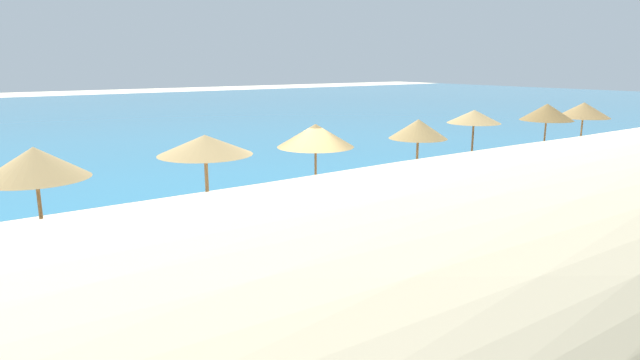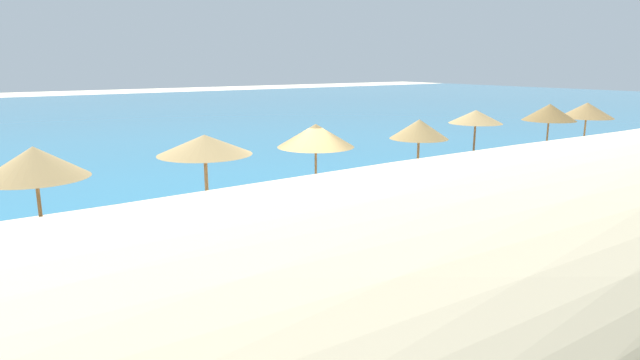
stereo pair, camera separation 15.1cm
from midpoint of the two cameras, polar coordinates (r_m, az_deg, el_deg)
The scene contains 14 objects.
ground_plane at distance 14.96m, azimuth -1.38°, elevation -4.64°, with size 160.00×160.00×0.00m, color beige.
sea_water at distance 48.99m, azimuth -26.18°, elevation 6.07°, with size 160.00×62.21×0.01m, color teal.
dune_ridge at distance 7.37m, azimuth 12.92°, elevation -10.61°, with size 51.84×5.99×3.10m, color beige.
beach_umbrella_3 at distance 13.02m, azimuth -28.50°, elevation 1.60°, with size 2.24×2.24×2.64m.
beach_umbrella_4 at distance 13.98m, azimuth -12.50°, elevation 3.66°, with size 2.43×2.43×2.60m.
beach_umbrella_5 at distance 15.92m, azimuth -0.75°, elevation 4.78°, with size 2.31×2.31×2.62m.
beach_umbrella_6 at distance 18.11m, azimuth 10.23°, elevation 5.38°, with size 1.95×1.95×2.56m.
beach_umbrella_7 at distance 21.08m, azimuth 15.95°, elevation 6.53°, with size 2.01×2.01×2.65m.
beach_umbrella_8 at distance 23.96m, azimuth 22.94°, elevation 6.71°, with size 2.14×2.14×2.74m.
beach_umbrella_9 at distance 27.41m, azimuth 26.22°, elevation 6.73°, with size 2.34×2.34×2.61m.
lounge_chair_1 at distance 20.26m, azimuth 18.04°, elevation 0.51°, with size 1.63×1.37×1.04m.
lounge_chair_2 at distance 24.62m, azimuth 24.17°, elevation 2.18°, with size 1.54×1.23×1.14m.
lounge_chair_4 at distance 26.64m, azimuth 27.72°, elevation 2.52°, with size 1.69×0.66×1.02m.
beach_ball at distance 14.42m, azimuth -20.58°, elevation -5.51°, with size 0.30×0.30×0.30m, color green.
Camera 1 is at (-8.09, -11.78, 4.41)m, focal length 29.91 mm.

